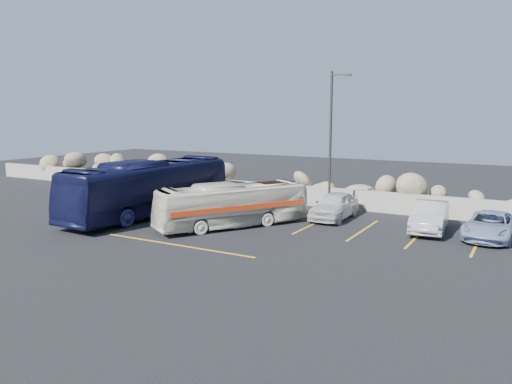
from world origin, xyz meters
The scene contains 10 objects.
ground centered at (0.00, 0.00, 0.00)m, with size 90.00×90.00×0.00m, color black.
seawall centered at (0.00, 12.00, 0.60)m, with size 60.00×0.40×1.20m, color gray.
riprap_pile centered at (0.00, 13.20, 1.30)m, with size 54.00×2.80×2.60m, color #89745A, non-canonical shape.
parking_lines centered at (4.64, 5.57, 0.01)m, with size 18.16×9.36×0.01m.
lamppost centered at (2.56, 9.50, 4.30)m, with size 1.14×0.18×8.00m.
vintage_bus centered at (-0.78, 4.51, 1.12)m, with size 1.88×8.04×2.24m, color silver.
tour_coach centered at (-6.40, 4.66, 1.57)m, with size 2.64×11.27×3.14m, color #101337.
car_a centered at (3.04, 8.89, 0.74)m, with size 1.74×4.33×1.47m, color silver.
car_b centered at (8.16, 8.43, 0.72)m, with size 1.53×4.38×1.44m, color #B9B9BE.
car_d centered at (10.90, 8.25, 0.62)m, with size 2.04×4.43×1.23m, color #8496BB.
Camera 1 is at (12.50, -16.62, 5.72)m, focal length 35.00 mm.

